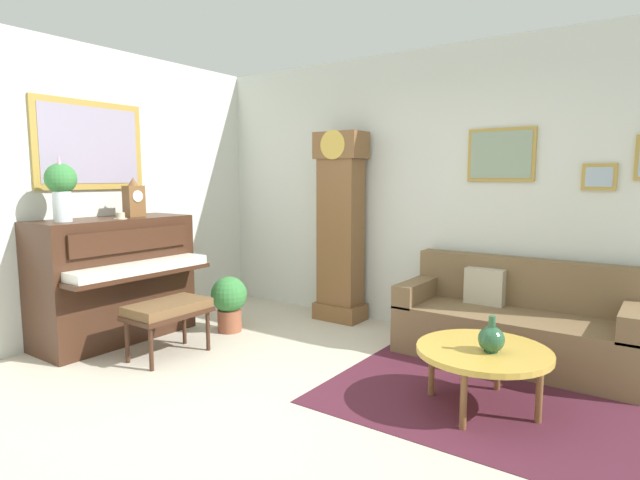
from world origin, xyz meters
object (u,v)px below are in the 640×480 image
Objects in this scene: mantel_clock at (134,199)px; green_jug at (491,339)px; piano at (115,278)px; couch at (515,323)px; coffee_table at (483,353)px; potted_plant at (229,300)px; flower_vase at (61,185)px; piano_bench at (168,311)px; teacup at (121,216)px; grandfather_clock at (340,232)px.

green_jug is (3.40, 0.26, -0.83)m from mantel_clock.
couch is at bearing 26.70° from piano.
green_jug reaches higher than coffee_table.
potted_plant is at bearing 173.72° from green_jug.
mantel_clock is 1.58× the size of green_jug.
flower_vase is at bearing -163.22° from coffee_table.
potted_plant reaches higher than piano_bench.
piano is 12.41× the size of teacup.
coffee_table is at bearing -32.96° from grandfather_clock.
potted_plant is (-0.09, 0.82, -0.08)m from piano_bench.
piano is 2.48× the size of flower_vase.
grandfather_clock reaches higher than coffee_table.
grandfather_clock is 5.34× the size of mantel_clock.
mantel_clock reaches higher than couch.
grandfather_clock is at bearing 48.77° from mantel_clock.
coffee_table is at bearing 146.02° from green_jug.
piano_bench is at bearing -107.48° from grandfather_clock.
teacup is 0.48× the size of green_jug.
grandfather_clock is 2.31× the size of coffee_table.
flower_vase is at bearing -109.05° from teacup.
potted_plant is (0.55, 0.81, -0.87)m from teacup.
potted_plant is (-0.67, -1.02, -0.64)m from grandfather_clock.
potted_plant is (-2.63, 0.26, -0.06)m from coffee_table.
piano_bench is (0.80, -0.02, -0.19)m from piano.
piano_bench is at bearing 28.92° from flower_vase.
grandfather_clock reaches higher than potted_plant.
piano_bench is at bearing -83.44° from potted_plant.
green_jug is at bearing -32.99° from grandfather_clock.
grandfather_clock is at bearing 56.49° from potted_plant.
potted_plant is at bearing 60.83° from flower_vase.
piano_bench is 2.65m from green_jug.
flower_vase is at bearing -121.16° from grandfather_clock.
coffee_table is at bearing 9.19° from piano.
piano_bench is 0.80× the size of coffee_table.
couch is 3.69m from mantel_clock.
coffee_table is (2.54, 0.56, -0.02)m from piano_bench.
mantel_clock is (-3.26, -1.40, 1.03)m from couch.
green_jug is at bearing -6.28° from potted_plant.
teacup is (0.16, 0.45, -0.29)m from flower_vase.
couch is at bearing -5.13° from grandfather_clock.
mantel_clock is at bearing 89.62° from piano.
couch is 1.11m from coffee_table.
coffee_table is at bearing 9.90° from teacup.
mantel_clock is at bearing -174.87° from coffee_table.
flower_vase is (0.00, -0.47, 0.89)m from piano.
piano is 1.10m from potted_plant.
couch is 3.63m from teacup.
mantel_clock is 0.33m from teacup.
potted_plant is (-2.69, 0.30, -0.18)m from green_jug.
flower_vase is 0.56m from teacup.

